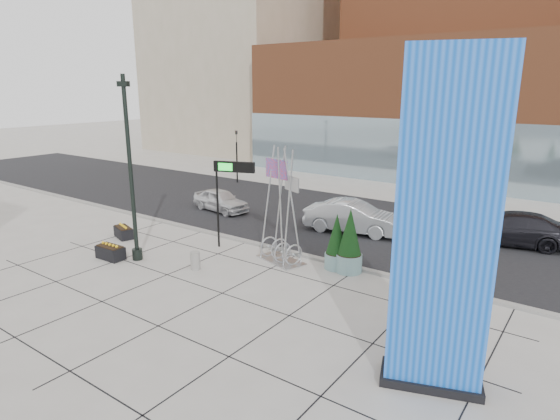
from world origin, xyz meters
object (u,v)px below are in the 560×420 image
Objects in this scene: public_art_sculpture at (281,232)px; car_silver_mid at (353,217)px; blue_pylon at (444,234)px; car_white_west at (221,200)px; concrete_bollard at (195,261)px; overhead_street_sign at (228,175)px; lamp_post at (132,188)px.

car_silver_mid is at bearing 100.70° from public_art_sculpture.
blue_pylon is 19.02m from car_white_west.
concrete_bollard is at bearing -112.33° from public_art_sculpture.
overhead_street_sign reaches higher than car_white_west.
public_art_sculpture is 6.59× the size of concrete_bollard.
car_white_west is at bearing 107.81° from lamp_post.
blue_pylon is at bearing -154.45° from car_silver_mid.
public_art_sculpture is 3.82m from concrete_bollard.
car_white_west is at bearing 116.30° from overhead_street_sign.
concrete_bollard is (-10.50, 1.99, -3.62)m from blue_pylon.
overhead_street_sign is 1.05× the size of car_white_west.
overhead_street_sign is (2.43, 3.37, 0.31)m from lamp_post.
car_white_west is at bearing 166.03° from public_art_sculpture.
blue_pylon is 10.87× the size of concrete_bollard.
lamp_post is 2.00× the size of car_white_west.
car_silver_mid is at bearing 70.56° from concrete_bollard.
blue_pylon is at bearing -10.74° from concrete_bollard.
public_art_sculpture is at bearing -16.30° from overhead_street_sign.
lamp_post reaches higher than overhead_street_sign.
car_white_west is (-16.07, 9.61, -3.34)m from blue_pylon.
public_art_sculpture reaches higher than concrete_bollard.
car_white_west reaches higher than concrete_bollard.
lamp_post is 6.61m from public_art_sculpture.
lamp_post reaches higher than public_art_sculpture.
blue_pylon is 9.86m from public_art_sculpture.
blue_pylon is 13.49m from lamp_post.
blue_pylon is 2.02× the size of overhead_street_sign.
public_art_sculpture is at bearing 50.62° from concrete_bollard.
public_art_sculpture is 1.22× the size of overhead_street_sign.
lamp_post is at bearing -129.00° from public_art_sculpture.
concrete_bollard is 0.19× the size of car_white_west.
public_art_sculpture reaches higher than car_silver_mid.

